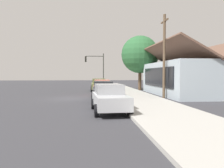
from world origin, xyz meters
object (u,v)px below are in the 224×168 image
object	(u,v)px
car_coral	(102,87)
fire_hydrant_red	(115,90)
shade_tree	(140,55)
utility_pole_wooden	(164,55)
car_charcoal	(103,91)
car_olive	(99,85)
car_silver	(110,98)
traffic_light_main	(96,65)

from	to	relation	value
car_coral	fire_hydrant_red	bearing A→B (deg)	107.55
shade_tree	fire_hydrant_red	bearing A→B (deg)	-32.04
utility_pole_wooden	fire_hydrant_red	distance (m)	6.73
car_coral	utility_pole_wooden	world-z (taller)	utility_pole_wooden
shade_tree	utility_pole_wooden	size ratio (longest dim) A/B	0.98
car_charcoal	utility_pole_wooden	world-z (taller)	utility_pole_wooden
utility_pole_wooden	fire_hydrant_red	bearing A→B (deg)	-136.27
car_olive	car_silver	bearing A→B (deg)	0.75
fire_hydrant_red	traffic_light_main	bearing A→B (deg)	-170.46
shade_tree	car_silver	bearing A→B (deg)	-17.69
car_silver	shade_tree	xyz separation A→B (m)	(-18.00, 5.74, 4.01)
car_coral	utility_pole_wooden	distance (m)	7.28
car_charcoal	traffic_light_main	size ratio (longest dim) A/B	0.92
utility_pole_wooden	fire_hydrant_red	size ratio (longest dim) A/B	10.56
car_coral	utility_pole_wooden	xyz separation A→B (m)	(3.80, 5.37, 3.11)
car_olive	car_charcoal	bearing A→B (deg)	0.51
car_charcoal	fire_hydrant_red	xyz separation A→B (m)	(-5.53, 1.56, -0.32)
shade_tree	car_charcoal	bearing A→B (deg)	-25.22
car_olive	fire_hydrant_red	bearing A→B (deg)	16.42
shade_tree	utility_pole_wooden	bearing A→B (deg)	-1.06
car_olive	utility_pole_wooden	distance (m)	11.41
traffic_light_main	utility_pole_wooden	world-z (taller)	utility_pole_wooden
car_charcoal	shade_tree	xyz separation A→B (m)	(-12.24, 5.77, 4.01)
traffic_light_main	utility_pole_wooden	distance (m)	15.16
car_coral	car_olive	bearing A→B (deg)	-176.88
car_coral	car_silver	xyz separation A→B (m)	(10.91, -0.17, -0.00)
car_coral	fire_hydrant_red	xyz separation A→B (m)	(-0.38, 1.37, -0.32)
car_silver	traffic_light_main	distance (m)	21.34
car_olive	car_silver	distance (m)	16.63
shade_tree	traffic_light_main	size ratio (longest dim) A/B	1.42
traffic_light_main	fire_hydrant_red	xyz separation A→B (m)	(9.88, 1.66, -2.99)
car_silver	utility_pole_wooden	size ratio (longest dim) A/B	0.60
car_charcoal	utility_pole_wooden	bearing A→B (deg)	104.68
fire_hydrant_red	utility_pole_wooden	bearing A→B (deg)	43.73
car_olive	car_silver	xyz separation A→B (m)	(16.63, -0.07, -0.00)
car_olive	shade_tree	distance (m)	7.08
car_charcoal	car_silver	bearing A→B (deg)	1.29
shade_tree	traffic_light_main	bearing A→B (deg)	-118.36
car_coral	traffic_light_main	distance (m)	10.60
fire_hydrant_red	car_silver	bearing A→B (deg)	-7.78
car_silver	fire_hydrant_red	bearing A→B (deg)	169.50
traffic_light_main	utility_pole_wooden	xyz separation A→B (m)	(14.06, 5.66, 0.44)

